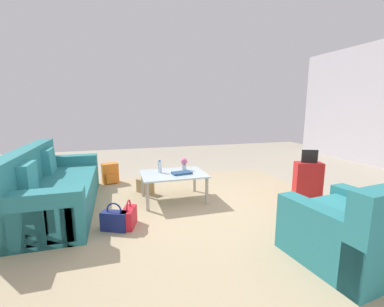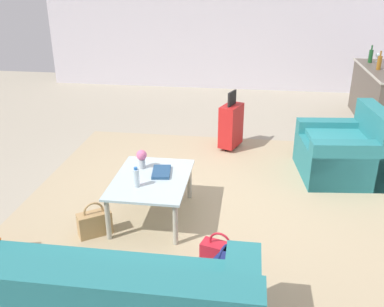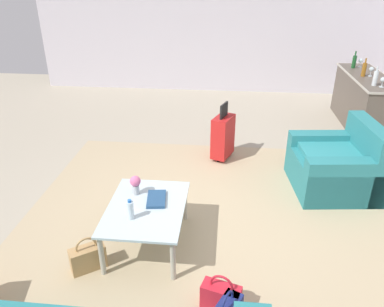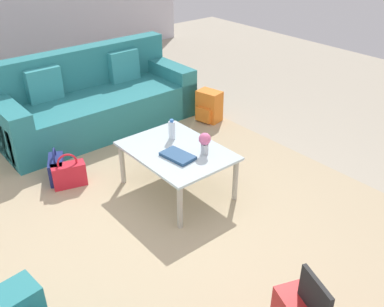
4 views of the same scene
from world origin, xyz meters
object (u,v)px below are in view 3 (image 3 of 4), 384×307
Objects in this scene: wine_glass_leftmost at (361,61)px; flower_vase at (135,183)px; water_bottle at (130,210)px; wine_bottle_green at (354,61)px; bar_console at (364,101)px; armchair at (339,167)px; suitcase_red at (223,136)px; handbag_red at (221,297)px; wine_bottle_amber at (364,69)px; wine_bottle_clear at (375,78)px; wine_glass_right_of_centre at (383,80)px; coffee_table at (146,211)px; wine_glass_left_of_centre at (371,70)px; handbag_tan at (88,258)px; coffee_table_book at (156,199)px.

flower_vase is at bearing -39.83° from wine_glass_leftmost.
water_bottle is 0.68× the size of wine_bottle_green.
armchair is at bearing -22.93° from bar_console.
armchair is 1.27× the size of suitcase_red.
armchair reaches higher than handbag_red.
armchair is at bearing -16.48° from wine_bottle_green.
water_bottle is at bearing -39.97° from wine_bottle_amber.
wine_bottle_clear is 2.55m from suitcase_red.
wine_bottle_clear is (-0.08, -0.09, 0.01)m from wine_glass_right_of_centre.
coffee_table is 6.56× the size of wine_glass_right_of_centre.
wine_bottle_clear is (0.56, 0.00, 0.00)m from wine_bottle_amber.
wine_bottle_green reaches higher than armchair.
wine_glass_left_of_centre is at bearing 99.12° from wine_bottle_amber.
handbag_tan is at bearing -57.20° from armchair.
bar_console is (-3.38, 3.02, -0.00)m from coffee_table_book.
handbag_red is at bearing -34.53° from armchair.
wine_bottle_green reaches higher than handbag_red.
handbag_tan is at bearing -47.56° from wine_glass_right_of_centre.
wine_bottle_amber reaches higher than wine_glass_left_of_centre.
coffee_table is 6.56× the size of wine_glass_leftmost.
armchair is at bearing 121.05° from coffee_table.
bar_console is at bearing 99.83° from wine_bottle_amber.
handbag_tan is (1.71, -2.66, -0.17)m from armchair.
handbag_tan is at bearing -54.32° from coffee_table_book.
wine_glass_left_of_centre is 0.18× the size of suitcase_red.
wine_bottle_amber is at bearing -80.17° from bar_console.
coffee_table_book reaches higher than coffee_table.
wine_glass_right_of_centre is 1.21m from wine_bottle_green.
wine_bottle_green reaches higher than wine_glass_left_of_centre.
bar_console is at bearing 11.70° from wine_bottle_green.
coffee_table_book is at bearing -41.78° from bar_console.
handbag_tan is (0.62, -0.33, -0.45)m from flower_vase.
bar_console is (-3.28, 3.25, -0.11)m from flower_vase.
bar_console is 2.83m from suitcase_red.
handbag_tan is at bearing -105.30° from handbag_red.
water_bottle is 5.28m from wine_bottle_green.
wine_bottle_amber is (0.57, 0.00, 0.00)m from wine_bottle_green.
wine_glass_left_of_centre is 0.43× the size of handbag_red.
wine_bottle_clear is at bearing 130.77° from flower_vase.
coffee_table is at bearing -37.01° from wine_glass_leftmost.
water_bottle is 1.00× the size of flower_vase.
water_bottle is 2.35m from suitcase_red.
coffee_table_book is 1.48× the size of flower_vase.
flower_vase is 4.64m from wine_glass_left_of_centre.
wine_glass_left_of_centre is 0.13m from wine_bottle_amber.
wine_glass_left_of_centre is at bearing -1.89° from wine_glass_leftmost.
wine_glass_leftmost is at bearing 167.80° from wine_bottle_amber.
water_bottle is 4.92m from wine_glass_left_of_centre.
wine_bottle_clear is at bearing 148.77° from handbag_red.
wine_glass_right_of_centre reaches higher than bar_console.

